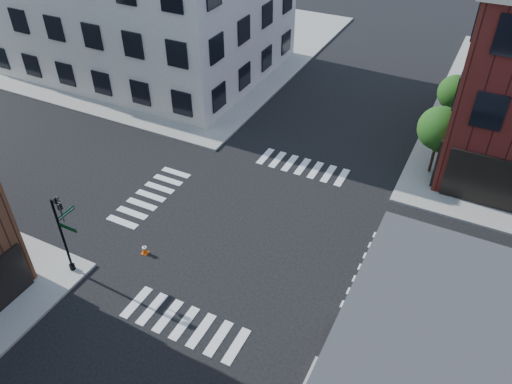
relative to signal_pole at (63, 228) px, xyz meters
The scene contains 8 objects.
ground 9.90m from the signal_pole, 44.81° to the left, with size 120.00×120.00×0.00m, color black.
sidewalk_nw 31.27m from the signal_pole, 117.29° to the left, with size 30.00×30.00×0.15m, color gray.
building_nw 25.92m from the signal_pole, 118.43° to the left, with size 22.00×16.00×11.00m, color beige.
tree_near 21.94m from the signal_pole, 49.38° to the left, with size 2.69×2.69×4.49m.
tree_far 26.78m from the signal_pole, 57.77° to the left, with size 2.43×2.43×4.07m.
signal_pole is the anchor object (origin of this frame).
box_truck 18.27m from the signal_pole, ahead, with size 9.19×3.09×4.11m.
traffic_cone 4.33m from the signal_pole, 46.81° to the left, with size 0.37×0.37×0.62m.
Camera 1 is at (9.36, -18.29, 18.60)m, focal length 35.00 mm.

